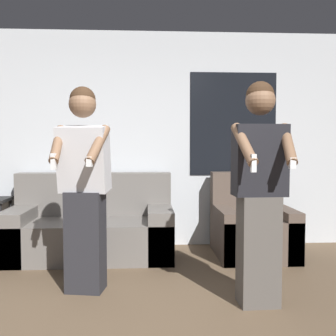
% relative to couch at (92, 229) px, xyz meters
% --- Properties ---
extents(wall_back, '(6.71, 0.07, 2.70)m').
position_rel_couch_xyz_m(wall_back, '(0.48, 0.47, 1.04)').
color(wall_back, silver).
rests_on(wall_back, ground_plane).
extents(couch, '(1.86, 0.89, 0.95)m').
position_rel_couch_xyz_m(couch, '(0.00, 0.00, 0.00)').
color(couch, slate).
rests_on(couch, ground_plane).
extents(armchair, '(0.86, 0.90, 0.95)m').
position_rel_couch_xyz_m(armchair, '(1.87, -0.05, -0.00)').
color(armchair, brown).
rests_on(armchair, ground_plane).
extents(person_left, '(0.48, 0.54, 1.78)m').
position_rel_couch_xyz_m(person_left, '(0.09, -1.12, 0.61)').
color(person_left, '#28282D').
rests_on(person_left, ground_plane).
extents(person_right, '(0.48, 0.47, 1.79)m').
position_rel_couch_xyz_m(person_right, '(1.53, -1.48, 0.61)').
color(person_right, '#56514C').
rests_on(person_right, ground_plane).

